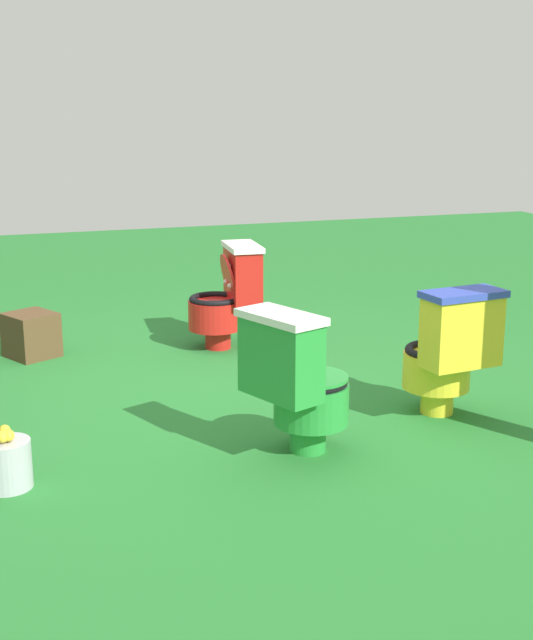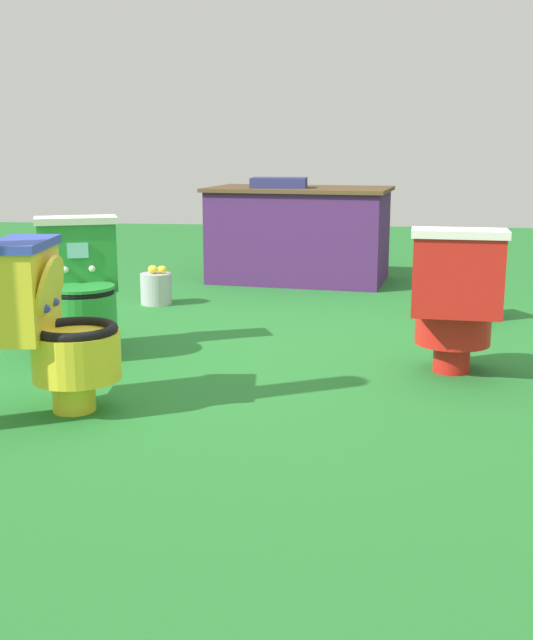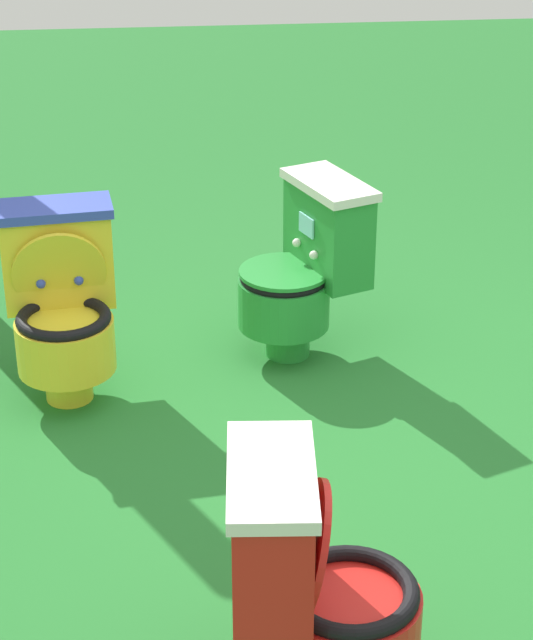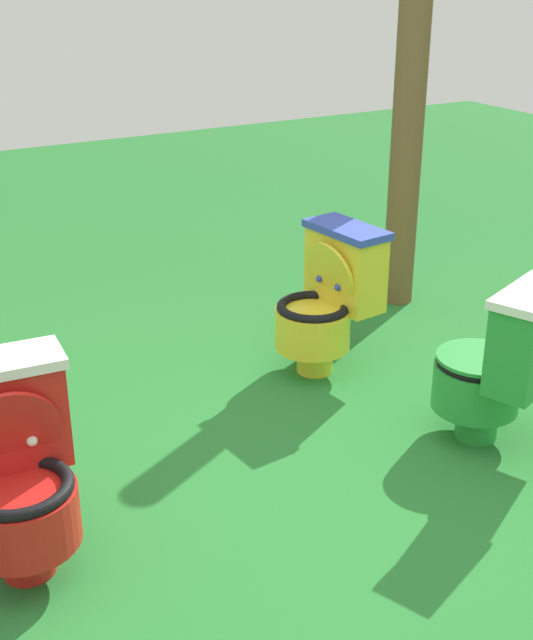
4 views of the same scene
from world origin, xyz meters
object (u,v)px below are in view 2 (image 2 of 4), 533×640
object	(u,v)px
toilet_yellow	(52,325)
vendor_table	(299,234)
toilet_green	(80,285)
lemon_bucket	(156,288)
small_crate	(463,296)
toilet_red	(455,301)

from	to	relation	value
toilet_yellow	vendor_table	bearing A→B (deg)	161.00
toilet_yellow	toilet_green	xyz separation A→B (m)	(-0.22, 0.95, -0.00)
toilet_yellow	vendor_table	distance (m)	3.51
toilet_green	lemon_bucket	size ratio (longest dim) A/B	2.63
lemon_bucket	toilet_green	bearing A→B (deg)	-92.66
vendor_table	toilet_yellow	bearing A→B (deg)	-102.67
toilet_green	lemon_bucket	bearing A→B (deg)	-114.25
small_crate	lemon_bucket	size ratio (longest dim) A/B	1.10
vendor_table	small_crate	world-z (taller)	vendor_table
toilet_yellow	small_crate	world-z (taller)	toilet_yellow
toilet_yellow	small_crate	bearing A→B (deg)	130.22
toilet_green	vendor_table	distance (m)	2.67
toilet_green	lemon_bucket	world-z (taller)	toilet_green
small_crate	lemon_bucket	distance (m)	2.11
toilet_red	small_crate	xyz separation A→B (m)	(0.21, 1.32, -0.22)
toilet_green	vendor_table	world-z (taller)	vendor_table
small_crate	toilet_red	bearing A→B (deg)	-99.13
toilet_yellow	small_crate	distance (m)	2.82
toilet_yellow	lemon_bucket	bearing A→B (deg)	177.61
small_crate	toilet_green	bearing A→B (deg)	-153.11
toilet_yellow	toilet_green	distance (m)	0.97
vendor_table	small_crate	xyz separation A→B (m)	(1.16, -1.38, -0.24)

